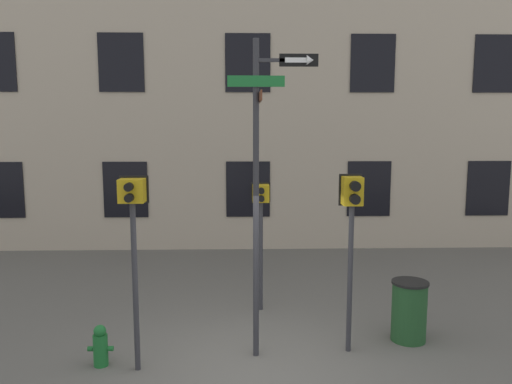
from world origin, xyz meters
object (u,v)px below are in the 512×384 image
at_px(pedestrian_signal_left, 133,221).
at_px(pedestrian_signal_across, 261,212).
at_px(pedestrian_signal_right, 352,215).
at_px(trash_bin, 409,311).
at_px(street_sign_pole, 261,175).
at_px(fire_hydrant, 100,346).

distance_m(pedestrian_signal_left, pedestrian_signal_across, 3.01).
distance_m(pedestrian_signal_left, pedestrian_signal_right, 3.24).
bearing_deg(trash_bin, pedestrian_signal_left, -168.32).
height_order(pedestrian_signal_across, trash_bin, pedestrian_signal_across).
height_order(pedestrian_signal_right, trash_bin, pedestrian_signal_right).
xyz_separation_m(pedestrian_signal_across, trash_bin, (2.39, -1.45, -1.40)).
bearing_deg(pedestrian_signal_across, pedestrian_signal_left, -128.87).
bearing_deg(trash_bin, pedestrian_signal_across, 148.74).
height_order(street_sign_pole, pedestrian_signal_across, street_sign_pole).
xyz_separation_m(street_sign_pole, fire_hydrant, (-2.37, -0.27, -2.50)).
bearing_deg(pedestrian_signal_right, pedestrian_signal_across, 125.81).
bearing_deg(fire_hydrant, pedestrian_signal_right, 5.64).
relative_size(pedestrian_signal_across, fire_hydrant, 3.93).
bearing_deg(pedestrian_signal_right, pedestrian_signal_left, -170.92).
bearing_deg(pedestrian_signal_across, trash_bin, -31.26).
height_order(street_sign_pole, fire_hydrant, street_sign_pole).
bearing_deg(pedestrian_signal_left, pedestrian_signal_right, 9.08).
distance_m(pedestrian_signal_across, fire_hydrant, 3.66).
xyz_separation_m(pedestrian_signal_left, trash_bin, (4.27, 0.88, -1.70)).
distance_m(pedestrian_signal_right, fire_hydrant, 4.22).
xyz_separation_m(pedestrian_signal_across, fire_hydrant, (-2.45, -2.19, -1.60)).
height_order(street_sign_pole, trash_bin, street_sign_pole).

